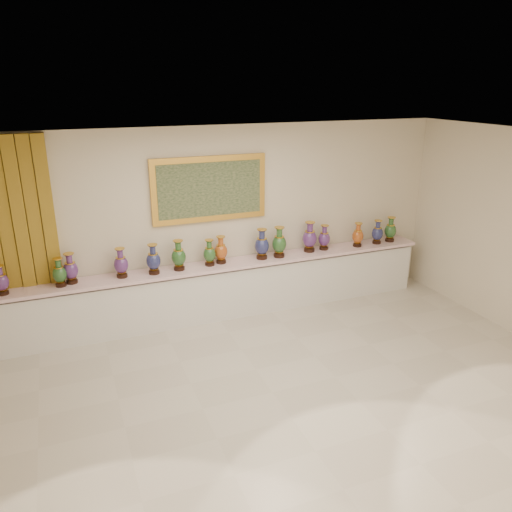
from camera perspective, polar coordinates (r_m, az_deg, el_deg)
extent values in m
plane|color=beige|center=(6.35, 1.90, -15.31)|extent=(8.00, 8.00, 0.00)
plane|color=beige|center=(7.86, -5.31, 3.72)|extent=(8.00, 0.00, 8.00)
plane|color=white|center=(5.26, 2.26, 12.68)|extent=(8.00, 8.00, 0.00)
cube|color=gold|center=(7.69, -5.33, 7.63)|extent=(1.80, 0.06, 1.00)
cube|color=#19331E|center=(7.66, -5.25, 7.58)|extent=(1.62, 0.02, 0.82)
cube|color=white|center=(8.02, -4.59, -4.25)|extent=(7.20, 0.42, 0.81)
cube|color=silver|center=(7.83, -4.64, -1.15)|extent=(7.28, 0.48, 0.05)
cylinder|color=black|center=(7.53, -26.92, -3.78)|extent=(0.14, 0.14, 0.04)
cone|color=gold|center=(7.52, -26.97, -3.46)|extent=(0.13, 0.13, 0.03)
ellipsoid|color=#251451|center=(7.48, -27.10, -2.66)|extent=(0.21, 0.21, 0.24)
cylinder|color=gold|center=(7.44, -27.22, -1.94)|extent=(0.13, 0.13, 0.01)
cylinder|color=black|center=(7.50, -21.38, -3.07)|extent=(0.15, 0.15, 0.04)
cone|color=gold|center=(7.48, -21.43, -2.75)|extent=(0.13, 0.13, 0.03)
ellipsoid|color=black|center=(7.44, -21.53, -1.93)|extent=(0.19, 0.19, 0.24)
cylinder|color=gold|center=(7.41, -21.63, -1.20)|extent=(0.13, 0.13, 0.01)
cylinder|color=black|center=(7.39, -21.68, -0.82)|extent=(0.08, 0.08, 0.09)
cone|color=black|center=(7.37, -21.74, -0.39)|extent=(0.13, 0.13, 0.03)
cylinder|color=gold|center=(7.37, -21.75, -0.27)|extent=(0.13, 0.13, 0.01)
cylinder|color=black|center=(7.55, -20.27, -2.74)|extent=(0.16, 0.16, 0.04)
cone|color=gold|center=(7.54, -20.31, -2.40)|extent=(0.14, 0.14, 0.03)
ellipsoid|color=#251451|center=(7.49, -20.42, -1.52)|extent=(0.26, 0.26, 0.26)
cylinder|color=gold|center=(7.46, -20.52, -0.74)|extent=(0.14, 0.14, 0.01)
cylinder|color=#251451|center=(7.44, -20.57, -0.33)|extent=(0.08, 0.08, 0.09)
cone|color=#251451|center=(7.42, -20.63, 0.14)|extent=(0.14, 0.14, 0.03)
cylinder|color=gold|center=(7.42, -20.64, 0.26)|extent=(0.15, 0.15, 0.01)
cylinder|color=black|center=(7.56, -15.05, -2.17)|extent=(0.16, 0.16, 0.04)
cone|color=gold|center=(7.54, -15.08, -1.83)|extent=(0.14, 0.14, 0.03)
ellipsoid|color=#251451|center=(7.50, -15.16, -0.95)|extent=(0.25, 0.25, 0.26)
cylinder|color=gold|center=(7.46, -15.24, -0.17)|extent=(0.14, 0.14, 0.01)
cylinder|color=#251451|center=(7.44, -15.27, 0.24)|extent=(0.08, 0.08, 0.09)
cone|color=#251451|center=(7.42, -15.32, 0.71)|extent=(0.14, 0.14, 0.03)
cylinder|color=gold|center=(7.42, -15.33, 0.83)|extent=(0.15, 0.15, 0.01)
cylinder|color=black|center=(7.58, -11.55, -1.81)|extent=(0.16, 0.16, 0.05)
cone|color=gold|center=(7.56, -11.58, -1.46)|extent=(0.14, 0.14, 0.03)
ellipsoid|color=#0C153E|center=(7.52, -11.64, -0.56)|extent=(0.25, 0.25, 0.26)
cylinder|color=gold|center=(7.48, -11.70, 0.25)|extent=(0.15, 0.15, 0.01)
cylinder|color=#0C153E|center=(7.46, -11.73, 0.67)|extent=(0.08, 0.08, 0.10)
cone|color=#0C153E|center=(7.44, -11.76, 1.15)|extent=(0.15, 0.15, 0.04)
cylinder|color=gold|center=(7.44, -11.77, 1.28)|extent=(0.15, 0.15, 0.01)
cylinder|color=black|center=(7.66, -8.76, -1.39)|extent=(0.17, 0.17, 0.05)
cone|color=gold|center=(7.65, -8.78, -1.03)|extent=(0.14, 0.14, 0.03)
ellipsoid|color=black|center=(7.60, -8.83, -0.12)|extent=(0.23, 0.23, 0.27)
cylinder|color=gold|center=(7.57, -8.87, 0.70)|extent=(0.15, 0.15, 0.01)
cylinder|color=black|center=(7.55, -8.90, 1.13)|extent=(0.09, 0.09, 0.10)
cone|color=black|center=(7.53, -8.92, 1.62)|extent=(0.15, 0.15, 0.04)
cylinder|color=gold|center=(7.52, -8.93, 1.75)|extent=(0.15, 0.15, 0.01)
cylinder|color=black|center=(7.79, -5.30, -0.91)|extent=(0.15, 0.15, 0.04)
cone|color=gold|center=(7.78, -5.31, -0.60)|extent=(0.13, 0.13, 0.03)
ellipsoid|color=black|center=(7.74, -5.34, 0.21)|extent=(0.23, 0.23, 0.24)
cylinder|color=gold|center=(7.70, -5.36, 0.93)|extent=(0.13, 0.13, 0.01)
cylinder|color=black|center=(7.69, -5.37, 1.30)|extent=(0.08, 0.08, 0.09)
cone|color=black|center=(7.67, -5.39, 1.73)|extent=(0.13, 0.13, 0.03)
cylinder|color=gold|center=(7.66, -5.39, 1.84)|extent=(0.14, 0.14, 0.01)
cylinder|color=black|center=(7.88, -4.00, -0.64)|extent=(0.15, 0.15, 0.04)
cone|color=gold|center=(7.86, -4.00, -0.31)|extent=(0.14, 0.14, 0.03)
ellipsoid|color=maroon|center=(7.82, -4.02, 0.52)|extent=(0.27, 0.27, 0.25)
cylinder|color=gold|center=(7.78, -4.04, 1.27)|extent=(0.14, 0.14, 0.01)
cylinder|color=maroon|center=(7.77, -4.05, 1.67)|extent=(0.08, 0.08, 0.09)
cone|color=maroon|center=(7.75, -4.06, 2.11)|extent=(0.14, 0.14, 0.03)
cylinder|color=gold|center=(7.74, -4.07, 2.23)|extent=(0.14, 0.14, 0.01)
cylinder|color=black|center=(8.05, 0.67, -0.12)|extent=(0.18, 0.18, 0.05)
cone|color=gold|center=(8.03, 0.67, 0.24)|extent=(0.15, 0.15, 0.03)
ellipsoid|color=#0C153E|center=(7.99, 0.68, 1.17)|extent=(0.30, 0.30, 0.29)
cylinder|color=gold|center=(7.95, 0.68, 2.00)|extent=(0.16, 0.16, 0.01)
cylinder|color=#0C153E|center=(7.93, 0.68, 2.44)|extent=(0.09, 0.09, 0.10)
cone|color=#0C153E|center=(7.91, 0.68, 2.93)|extent=(0.16, 0.16, 0.04)
cylinder|color=gold|center=(7.91, 0.68, 3.06)|extent=(0.16, 0.16, 0.01)
cylinder|color=black|center=(8.14, 2.65, 0.09)|extent=(0.18, 0.18, 0.05)
cone|color=gold|center=(8.12, 2.66, 0.46)|extent=(0.16, 0.16, 0.03)
ellipsoid|color=black|center=(8.08, 2.67, 1.39)|extent=(0.29, 0.29, 0.29)
cylinder|color=gold|center=(8.04, 2.68, 2.23)|extent=(0.16, 0.16, 0.01)
cylinder|color=black|center=(8.02, 2.69, 2.66)|extent=(0.09, 0.09, 0.11)
cone|color=black|center=(8.00, 2.70, 3.16)|extent=(0.16, 0.16, 0.04)
cylinder|color=gold|center=(8.00, 2.70, 3.29)|extent=(0.16, 0.16, 0.01)
cylinder|color=black|center=(8.44, 6.09, 0.71)|extent=(0.18, 0.18, 0.05)
cone|color=gold|center=(8.42, 6.11, 1.07)|extent=(0.16, 0.16, 0.03)
ellipsoid|color=#251451|center=(8.38, 6.14, 1.99)|extent=(0.29, 0.29, 0.30)
cylinder|color=gold|center=(8.34, 6.17, 2.81)|extent=(0.16, 0.16, 0.01)
cylinder|color=#251451|center=(8.32, 6.19, 3.24)|extent=(0.09, 0.09, 0.11)
cone|color=#251451|center=(8.30, 6.21, 3.73)|extent=(0.16, 0.16, 0.04)
cylinder|color=gold|center=(8.30, 6.21, 3.86)|extent=(0.17, 0.17, 0.01)
cylinder|color=black|center=(8.57, 7.75, 0.90)|extent=(0.15, 0.15, 0.04)
cone|color=gold|center=(8.56, 7.76, 1.20)|extent=(0.13, 0.13, 0.03)
ellipsoid|color=#251451|center=(8.52, 7.80, 1.95)|extent=(0.22, 0.22, 0.25)
cylinder|color=gold|center=(8.49, 7.83, 2.63)|extent=(0.14, 0.14, 0.01)
cylinder|color=#251451|center=(8.47, 7.85, 2.98)|extent=(0.08, 0.08, 0.09)
cone|color=#251451|center=(8.46, 7.87, 3.38)|extent=(0.14, 0.14, 0.03)
cylinder|color=gold|center=(8.45, 7.87, 3.48)|extent=(0.14, 0.14, 0.01)
cylinder|color=black|center=(8.83, 11.49, 1.23)|extent=(0.15, 0.15, 0.04)
cone|color=gold|center=(8.81, 11.51, 1.52)|extent=(0.13, 0.13, 0.03)
ellipsoid|color=maroon|center=(8.78, 11.56, 2.23)|extent=(0.22, 0.22, 0.24)
cylinder|color=gold|center=(8.75, 11.60, 2.88)|extent=(0.13, 0.13, 0.01)
cylinder|color=maroon|center=(8.73, 11.62, 3.21)|extent=(0.08, 0.08, 0.09)
cone|color=maroon|center=(8.72, 11.65, 3.59)|extent=(0.13, 0.13, 0.03)
cylinder|color=gold|center=(8.71, 11.66, 3.69)|extent=(0.14, 0.14, 0.01)
cylinder|color=black|center=(9.06, 13.62, 1.55)|extent=(0.15, 0.15, 0.04)
cone|color=gold|center=(9.05, 13.64, 1.82)|extent=(0.13, 0.13, 0.03)
ellipsoid|color=#0C153E|center=(9.01, 13.70, 2.53)|extent=(0.22, 0.22, 0.24)
cylinder|color=gold|center=(8.99, 13.75, 3.16)|extent=(0.13, 0.13, 0.01)
cylinder|color=#0C153E|center=(8.97, 13.78, 3.48)|extent=(0.08, 0.08, 0.09)
cone|color=#0C153E|center=(8.96, 13.81, 3.85)|extent=(0.13, 0.13, 0.03)
cylinder|color=gold|center=(8.95, 13.82, 3.95)|extent=(0.14, 0.14, 0.01)
cylinder|color=black|center=(9.24, 15.01, 1.78)|extent=(0.16, 0.16, 0.04)
cone|color=gold|center=(9.23, 15.04, 2.07)|extent=(0.14, 0.14, 0.03)
ellipsoid|color=black|center=(9.19, 15.11, 2.80)|extent=(0.24, 0.24, 0.26)
cylinder|color=gold|center=(9.16, 15.16, 3.45)|extent=(0.14, 0.14, 0.01)
cylinder|color=black|center=(9.15, 15.20, 3.79)|extent=(0.08, 0.08, 0.09)
cone|color=black|center=(9.13, 15.23, 4.18)|extent=(0.14, 0.14, 0.03)
cylinder|color=gold|center=(9.13, 15.24, 4.28)|extent=(0.15, 0.15, 0.01)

